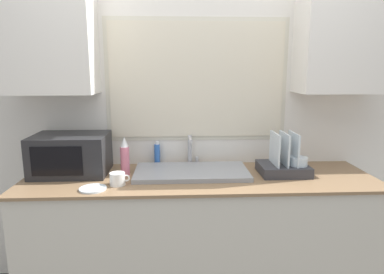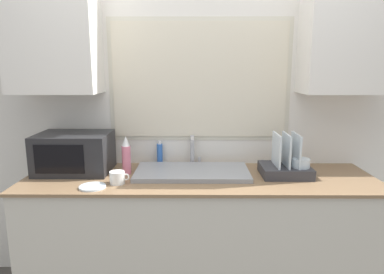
{
  "view_description": "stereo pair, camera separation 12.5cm",
  "coord_description": "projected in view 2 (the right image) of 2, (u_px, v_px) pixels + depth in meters",
  "views": [
    {
      "loc": [
        -0.16,
        -1.89,
        1.62
      ],
      "look_at": [
        -0.05,
        0.3,
        1.18
      ],
      "focal_mm": 32.0,
      "sensor_mm": 36.0,
      "label": 1
    },
    {
      "loc": [
        -0.04,
        -1.89,
        1.62
      ],
      "look_at": [
        -0.05,
        0.3,
        1.18
      ],
      "focal_mm": 32.0,
      "sensor_mm": 36.0,
      "label": 2
    }
  ],
  "objects": [
    {
      "name": "soap_bottle",
      "position": [
        160.0,
        154.0,
        2.59
      ],
      "size": [
        0.04,
        0.04,
        0.19
      ],
      "color": "blue",
      "rests_on": "countertop"
    },
    {
      "name": "mug_near_sink",
      "position": [
        117.0,
        178.0,
        2.17
      ],
      "size": [
        0.13,
        0.1,
        0.08
      ],
      "color": "white",
      "rests_on": "countertop"
    },
    {
      "name": "sink_basin",
      "position": [
        192.0,
        172.0,
        2.37
      ],
      "size": [
        0.78,
        0.41,
        0.03
      ],
      "color": "gray",
      "rests_on": "countertop"
    },
    {
      "name": "small_plate",
      "position": [
        92.0,
        187.0,
        2.1
      ],
      "size": [
        0.16,
        0.16,
        0.01
      ],
      "color": "silver",
      "rests_on": "countertop"
    },
    {
      "name": "dish_rack",
      "position": [
        287.0,
        166.0,
        2.33
      ],
      "size": [
        0.33,
        0.28,
        0.29
      ],
      "color": "#333338",
      "rests_on": "countertop"
    },
    {
      "name": "microwave",
      "position": [
        74.0,
        153.0,
        2.41
      ],
      "size": [
        0.5,
        0.37,
        0.28
      ],
      "color": "#232326",
      "rests_on": "countertop"
    },
    {
      "name": "countertop",
      "position": [
        200.0,
        237.0,
        2.41
      ],
      "size": [
        2.36,
        0.69,
        0.9
      ],
      "color": "beige",
      "rests_on": "ground_plane"
    },
    {
      "name": "faucet",
      "position": [
        193.0,
        148.0,
        2.56
      ],
      "size": [
        0.08,
        0.15,
        0.23
      ],
      "color": "#B7B7BC",
      "rests_on": "countertop"
    },
    {
      "name": "spray_bottle",
      "position": [
        126.0,
        156.0,
        2.36
      ],
      "size": [
        0.06,
        0.06,
        0.27
      ],
      "color": "#D8728C",
      "rests_on": "countertop"
    },
    {
      "name": "wall_back",
      "position": [
        200.0,
        94.0,
        2.52
      ],
      "size": [
        6.0,
        0.38,
        2.6
      ],
      "color": "silver",
      "rests_on": "ground_plane"
    }
  ]
}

